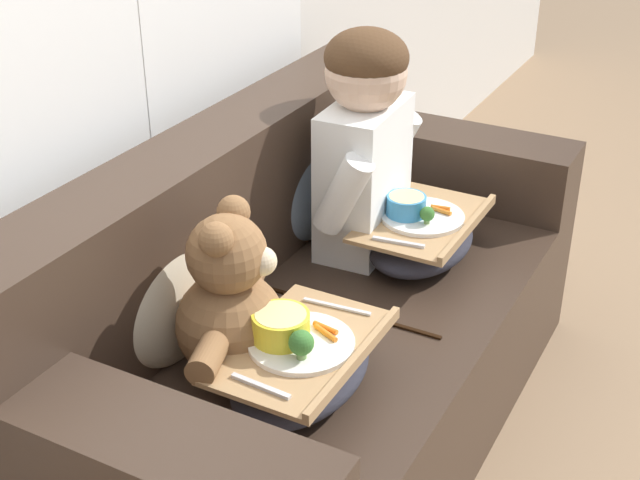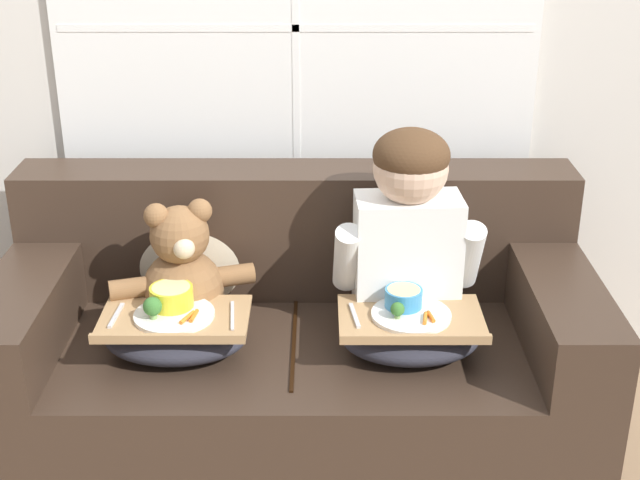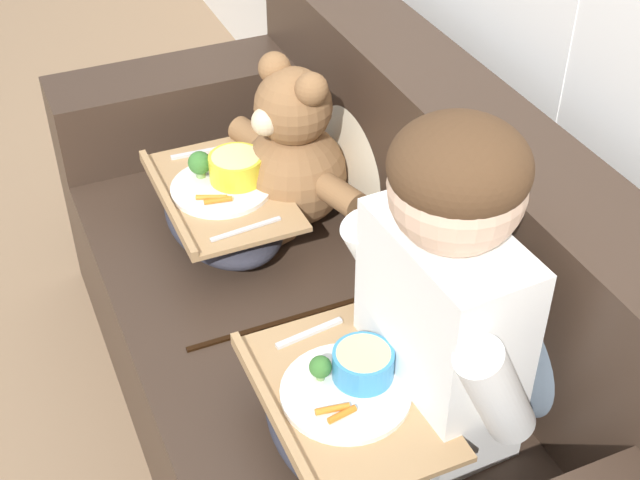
{
  "view_description": "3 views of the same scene",
  "coord_description": "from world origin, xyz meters",
  "px_view_note": "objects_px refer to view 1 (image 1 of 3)",
  "views": [
    {
      "loc": [
        -1.75,
        -0.92,
        1.73
      ],
      "look_at": [
        -0.12,
        -0.05,
        0.72
      ],
      "focal_mm": 50.0,
      "sensor_mm": 36.0,
      "label": 1
    },
    {
      "loc": [
        0.08,
        -2.43,
        1.86
      ],
      "look_at": [
        0.09,
        0.02,
        0.77
      ],
      "focal_mm": 50.0,
      "sensor_mm": 36.0,
      "label": 2
    },
    {
      "loc": [
        1.32,
        -0.6,
        1.79
      ],
      "look_at": [
        0.05,
        -0.04,
        0.7
      ],
      "focal_mm": 50.0,
      "sensor_mm": 36.0,
      "label": 3
    }
  ],
  "objects_px": {
    "teddy_bear": "(232,306)",
    "lap_tray_child": "(421,236)",
    "child_figure": "(365,132)",
    "lap_tray_teddy": "(301,365)",
    "throw_pillow_behind_teddy": "(164,286)",
    "couch": "(307,338)",
    "throw_pillow_behind_child": "(307,178)"
  },
  "relations": [
    {
      "from": "couch",
      "to": "teddy_bear",
      "type": "xyz_separation_m",
      "value": [
        -0.35,
        0.0,
        0.3
      ]
    },
    {
      "from": "lap_tray_teddy",
      "to": "child_figure",
      "type": "bearing_deg",
      "value": 14.68
    },
    {
      "from": "throw_pillow_behind_child",
      "to": "throw_pillow_behind_teddy",
      "type": "xyz_separation_m",
      "value": [
        -0.7,
        0.0,
        0.0
      ]
    },
    {
      "from": "lap_tray_child",
      "to": "lap_tray_teddy",
      "type": "height_order",
      "value": "lap_tray_teddy"
    },
    {
      "from": "throw_pillow_behind_child",
      "to": "lap_tray_teddy",
      "type": "xyz_separation_m",
      "value": [
        -0.7,
        -0.37,
        -0.1
      ]
    },
    {
      "from": "child_figure",
      "to": "lap_tray_child",
      "type": "height_order",
      "value": "child_figure"
    },
    {
      "from": "couch",
      "to": "child_figure",
      "type": "distance_m",
      "value": 0.59
    },
    {
      "from": "couch",
      "to": "teddy_bear",
      "type": "height_order",
      "value": "couch"
    },
    {
      "from": "throw_pillow_behind_child",
      "to": "lap_tray_teddy",
      "type": "relative_size",
      "value": 0.88
    },
    {
      "from": "couch",
      "to": "lap_tray_child",
      "type": "xyz_separation_m",
      "value": [
        0.35,
        -0.18,
        0.2
      ]
    },
    {
      "from": "child_figure",
      "to": "lap_tray_teddy",
      "type": "distance_m",
      "value": 0.77
    },
    {
      "from": "child_figure",
      "to": "lap_tray_teddy",
      "type": "height_order",
      "value": "child_figure"
    },
    {
      "from": "couch",
      "to": "throw_pillow_behind_child",
      "type": "xyz_separation_m",
      "value": [
        0.35,
        0.19,
        0.3
      ]
    },
    {
      "from": "teddy_bear",
      "to": "throw_pillow_behind_teddy",
      "type": "bearing_deg",
      "value": 90.51
    },
    {
      "from": "lap_tray_child",
      "to": "child_figure",
      "type": "bearing_deg",
      "value": 89.59
    },
    {
      "from": "throw_pillow_behind_teddy",
      "to": "lap_tray_child",
      "type": "distance_m",
      "value": 0.8
    },
    {
      "from": "lap_tray_teddy",
      "to": "lap_tray_child",
      "type": "bearing_deg",
      "value": -0.06
    },
    {
      "from": "throw_pillow_behind_child",
      "to": "lap_tray_child",
      "type": "xyz_separation_m",
      "value": [
        -0.0,
        -0.37,
        -0.1
      ]
    },
    {
      "from": "couch",
      "to": "lap_tray_child",
      "type": "relative_size",
      "value": 4.29
    },
    {
      "from": "throw_pillow_behind_teddy",
      "to": "lap_tray_teddy",
      "type": "bearing_deg",
      "value": -90.22
    },
    {
      "from": "lap_tray_child",
      "to": "lap_tray_teddy",
      "type": "distance_m",
      "value": 0.7
    },
    {
      "from": "lap_tray_child",
      "to": "lap_tray_teddy",
      "type": "relative_size",
      "value": 0.97
    },
    {
      "from": "couch",
      "to": "teddy_bear",
      "type": "bearing_deg",
      "value": 179.82
    },
    {
      "from": "couch",
      "to": "child_figure",
      "type": "bearing_deg",
      "value": 0.9
    },
    {
      "from": "child_figure",
      "to": "teddy_bear",
      "type": "distance_m",
      "value": 0.72
    },
    {
      "from": "teddy_bear",
      "to": "lap_tray_child",
      "type": "height_order",
      "value": "teddy_bear"
    },
    {
      "from": "throw_pillow_behind_teddy",
      "to": "lap_tray_child",
      "type": "relative_size",
      "value": 0.94
    },
    {
      "from": "teddy_bear",
      "to": "lap_tray_child",
      "type": "xyz_separation_m",
      "value": [
        0.7,
        -0.18,
        -0.1
      ]
    },
    {
      "from": "couch",
      "to": "throw_pillow_behind_child",
      "type": "distance_m",
      "value": 0.5
    },
    {
      "from": "throw_pillow_behind_teddy",
      "to": "lap_tray_child",
      "type": "bearing_deg",
      "value": -27.91
    },
    {
      "from": "throw_pillow_behind_teddy",
      "to": "lap_tray_teddy",
      "type": "height_order",
      "value": "throw_pillow_behind_teddy"
    },
    {
      "from": "throw_pillow_behind_child",
      "to": "throw_pillow_behind_teddy",
      "type": "distance_m",
      "value": 0.7
    }
  ]
}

